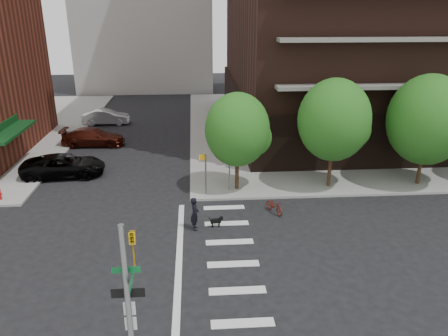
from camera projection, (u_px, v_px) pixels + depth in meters
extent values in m
plane|color=black|center=(168.00, 267.00, 19.92)|extent=(120.00, 120.00, 0.00)
cube|color=gray|center=(388.00, 125.00, 43.19)|extent=(39.00, 33.00, 0.15)
cube|color=silver|center=(243.00, 323.00, 16.38)|extent=(2.40, 0.50, 0.01)
cube|color=silver|center=(237.00, 291.00, 18.25)|extent=(2.40, 0.50, 0.01)
cube|color=silver|center=(233.00, 264.00, 20.12)|extent=(2.40, 0.50, 0.01)
cube|color=silver|center=(230.00, 242.00, 21.99)|extent=(2.40, 0.50, 0.01)
cube|color=silver|center=(227.00, 223.00, 23.85)|extent=(2.40, 0.50, 0.01)
cube|color=silver|center=(224.00, 208.00, 25.72)|extent=(2.40, 0.50, 0.01)
cube|color=silver|center=(179.00, 266.00, 19.95)|extent=(0.30, 13.00, 0.01)
cube|color=black|center=(363.00, 103.00, 42.77)|extent=(25.50, 25.50, 4.00)
cube|color=#0C3814|center=(12.00, 132.00, 30.28)|extent=(1.40, 6.00, 0.20)
cylinder|color=#301E11|center=(237.00, 172.00, 27.67)|extent=(0.24, 0.24, 2.30)
sphere|color=#235B19|center=(237.00, 130.00, 26.70)|extent=(4.00, 4.00, 4.00)
cylinder|color=#301E11|center=(330.00, 167.00, 28.01)|extent=(0.24, 0.24, 2.60)
sphere|color=#235B19|center=(334.00, 120.00, 26.92)|extent=(4.50, 4.50, 4.50)
cylinder|color=#301E11|center=(420.00, 167.00, 28.46)|extent=(0.24, 0.24, 2.30)
sphere|color=#235B19|center=(428.00, 120.00, 27.35)|extent=(5.00, 5.00, 5.00)
cylinder|color=slate|center=(130.00, 324.00, 11.78)|extent=(0.16, 0.16, 6.00)
imported|color=gold|center=(133.00, 249.00, 10.99)|extent=(0.16, 0.20, 1.00)
cube|color=#0A5926|center=(126.00, 270.00, 11.36)|extent=(0.75, 0.02, 0.18)
cube|color=#0A5926|center=(132.00, 281.00, 11.31)|extent=(0.02, 0.75, 0.18)
cube|color=black|center=(128.00, 293.00, 11.58)|extent=(0.90, 0.02, 0.28)
cube|color=silver|center=(129.00, 309.00, 11.75)|extent=(0.32, 0.02, 0.42)
cube|color=silver|center=(131.00, 324.00, 11.93)|extent=(0.32, 0.02, 0.42)
cylinder|color=slate|center=(206.00, 174.00, 26.83)|extent=(0.10, 0.10, 2.60)
cube|color=gold|center=(202.00, 157.00, 26.43)|extent=(0.32, 0.25, 0.32)
cylinder|color=slate|center=(229.00, 174.00, 27.47)|extent=(0.08, 0.08, 2.20)
cube|color=gold|center=(230.00, 161.00, 27.01)|extent=(0.64, 0.02, 0.64)
imported|color=black|center=(63.00, 166.00, 30.18)|extent=(3.05, 5.77, 1.55)
imported|color=#3D130B|center=(93.00, 137.00, 36.80)|extent=(2.32, 5.28, 1.51)
imported|color=#B8B9C0|center=(106.00, 117.00, 43.38)|extent=(1.73, 4.58, 1.49)
imported|color=maroon|center=(274.00, 206.00, 24.98)|extent=(1.15, 1.65, 0.82)
imported|color=black|center=(195.00, 214.00, 22.95)|extent=(0.69, 0.47, 1.83)
cube|color=black|center=(216.00, 221.00, 23.39)|extent=(0.58, 0.26, 0.22)
cube|color=black|center=(221.00, 218.00, 23.40)|extent=(0.18, 0.15, 0.16)
cylinder|color=black|center=(219.00, 224.00, 23.53)|extent=(0.06, 0.06, 0.24)
cylinder|color=black|center=(213.00, 225.00, 23.41)|extent=(0.06, 0.06, 0.24)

